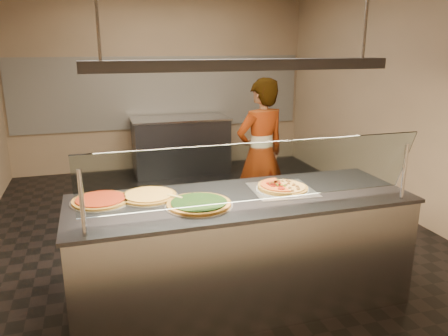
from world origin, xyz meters
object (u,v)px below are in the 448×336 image
object	(u,v)px
half_pizza_pepperoni	(271,187)
serving_counter	(241,250)
pizza_cheese	(149,195)
worker	(261,154)
pizza_spinach	(199,204)
prep_table	(181,145)
sneeze_guard	(258,173)
pizza_spatula	(183,196)
pizza_tomato	(101,200)
perforated_tray	(282,189)
half_pizza_sausage	(293,186)
heat_lamp_housing	(243,65)

from	to	relation	value
half_pizza_pepperoni	serving_counter	bearing A→B (deg)	-166.49
half_pizza_pepperoni	pizza_cheese	world-z (taller)	half_pizza_pepperoni
half_pizza_pepperoni	worker	size ratio (longest dim) A/B	0.24
pizza_spinach	prep_table	xyz separation A→B (m)	(0.67, 4.04, -0.48)
half_pizza_pepperoni	pizza_spinach	distance (m)	0.67
sneeze_guard	pizza_spatula	world-z (taller)	sneeze_guard
pizza_cheese	pizza_spatula	distance (m)	0.28
half_pizza_pepperoni	pizza_spinach	bearing A→B (deg)	-166.59
pizza_tomato	prep_table	xyz separation A→B (m)	(1.37, 3.74, -0.48)
perforated_tray	pizza_cheese	distance (m)	1.09
serving_counter	pizza_spatula	bearing A→B (deg)	170.51
pizza_tomato	prep_table	distance (m)	4.01
sneeze_guard	half_pizza_sausage	bearing A→B (deg)	40.63
sneeze_guard	heat_lamp_housing	world-z (taller)	heat_lamp_housing
half_pizza_pepperoni	half_pizza_sausage	size ratio (longest dim) A/B	1.00
pizza_cheese	sneeze_guard	bearing A→B (deg)	-38.25
perforated_tray	half_pizza_pepperoni	distance (m)	0.10
perforated_tray	pizza_cheese	bearing A→B (deg)	172.43
pizza_spinach	pizza_cheese	size ratio (longest dim) A/B	1.10
half_pizza_sausage	pizza_cheese	bearing A→B (deg)	173.02
pizza_tomato	prep_table	size ratio (longest dim) A/B	0.29
sneeze_guard	prep_table	world-z (taller)	sneeze_guard
prep_table	sneeze_guard	bearing A→B (deg)	-94.02
prep_table	worker	bearing A→B (deg)	-79.85
perforated_tray	pizza_spatula	bearing A→B (deg)	179.38
half_pizza_pepperoni	pizza_spinach	size ratio (longest dim) A/B	0.82
perforated_tray	pizza_tomato	distance (m)	1.46
pizza_cheese	pizza_tomato	xyz separation A→B (m)	(-0.37, 0.00, -0.00)
serving_counter	half_pizza_pepperoni	world-z (taller)	half_pizza_pepperoni
sneeze_guard	pizza_tomato	bearing A→B (deg)	152.48
half_pizza_sausage	worker	bearing A→B (deg)	79.22
sneeze_guard	perforated_tray	bearing A→B (deg)	47.23
serving_counter	pizza_tomato	size ratio (longest dim) A/B	5.87
half_pizza_pepperoni	heat_lamp_housing	xyz separation A→B (m)	(-0.28, -0.07, 0.99)
sneeze_guard	worker	xyz separation A→B (m)	(0.75, 1.82, -0.35)
pizza_spatula	prep_table	bearing A→B (deg)	78.89
half_pizza_sausage	prep_table	size ratio (longest dim) A/B	0.27
half_pizza_sausage	pizza_tomato	xyz separation A→B (m)	(-1.55, 0.15, -0.01)
serving_counter	half_pizza_sausage	xyz separation A→B (m)	(0.48, 0.07, 0.49)
pizza_spinach	pizza_spatula	world-z (taller)	pizza_spatula
perforated_tray	serving_counter	bearing A→B (deg)	-169.91
half_pizza_pepperoni	pizza_spatula	bearing A→B (deg)	179.30
serving_counter	perforated_tray	xyz separation A→B (m)	(0.38, 0.07, 0.47)
perforated_tray	pizza_tomato	bearing A→B (deg)	174.22
heat_lamp_housing	pizza_spinach	bearing A→B (deg)	-166.66
half_pizza_pepperoni	half_pizza_sausage	world-z (taller)	half_pizza_pepperoni
pizza_spinach	pizza_tomato	bearing A→B (deg)	156.69
perforated_tray	worker	distance (m)	1.46
half_pizza_sausage	worker	distance (m)	1.44
serving_counter	half_pizza_pepperoni	xyz separation A→B (m)	(0.28, 0.07, 0.50)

